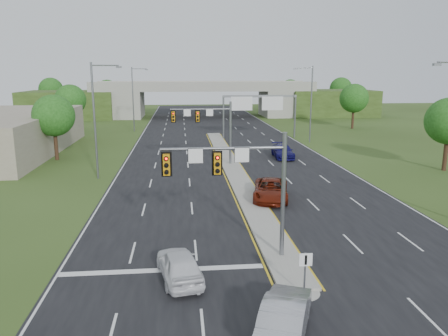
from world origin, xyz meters
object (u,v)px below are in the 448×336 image
(signal_mast_near, at_px, (242,176))
(keep_right_sign, at_px, (305,268))
(signal_mast_far, at_px, (210,123))
(sign_gantry, at_px, (259,104))
(overpass, at_px, (204,101))
(car_far_a, at_px, (271,190))
(car_white, at_px, (179,265))
(car_far_b, at_px, (283,151))
(car_silver, at_px, (285,314))

(signal_mast_near, xyz_separation_m, keep_right_sign, (2.26, -4.45, -3.21))
(signal_mast_near, distance_m, keep_right_sign, 5.94)
(signal_mast_far, bearing_deg, sign_gantry, 65.89)
(signal_mast_near, xyz_separation_m, sign_gantry, (8.95, 44.99, 0.51))
(overpass, bearing_deg, car_far_a, -88.59)
(car_white, height_order, car_far_b, car_far_b)
(signal_mast_near, xyz_separation_m, overpass, (2.26, 80.07, -1.17))
(keep_right_sign, xyz_separation_m, car_far_a, (1.69, 15.70, -0.69))
(signal_mast_far, bearing_deg, signal_mast_near, -90.00)
(car_silver, xyz_separation_m, car_far_a, (3.19, 18.24, 0.02))
(signal_mast_near, distance_m, car_far_a, 12.55)
(keep_right_sign, height_order, car_white, keep_right_sign)
(signal_mast_near, xyz_separation_m, car_silver, (0.76, -6.99, -3.92))
(keep_right_sign, relative_size, car_far_a, 0.38)
(keep_right_sign, distance_m, sign_gantry, 50.04)
(keep_right_sign, distance_m, car_silver, 3.04)
(signal_mast_near, height_order, car_white, signal_mast_near)
(keep_right_sign, height_order, car_silver, keep_right_sign)
(car_white, bearing_deg, signal_mast_near, -160.32)
(car_white, bearing_deg, signal_mast_far, -108.09)
(sign_gantry, relative_size, car_white, 2.57)
(car_far_a, distance_m, car_far_b, 18.05)
(signal_mast_far, height_order, sign_gantry, signal_mast_far)
(signal_mast_far, bearing_deg, car_far_a, -73.95)
(signal_mast_far, xyz_separation_m, sign_gantry, (8.95, 19.99, 0.51))
(car_silver, bearing_deg, car_white, -28.64)
(signal_mast_near, height_order, car_silver, signal_mast_near)
(overpass, xyz_separation_m, car_far_a, (1.69, -68.83, -2.73))
(keep_right_sign, distance_m, car_white, 6.18)
(keep_right_sign, bearing_deg, car_silver, -120.55)
(overpass, bearing_deg, signal_mast_near, -91.62)
(keep_right_sign, bearing_deg, car_far_b, 78.45)
(sign_gantry, bearing_deg, car_far_a, -98.41)
(signal_mast_near, relative_size, signal_mast_far, 1.00)
(sign_gantry, bearing_deg, keep_right_sign, -97.70)
(sign_gantry, distance_m, car_white, 48.78)
(signal_mast_far, relative_size, car_white, 1.56)
(signal_mast_near, height_order, car_far_b, signal_mast_near)
(car_far_a, relative_size, car_far_b, 1.08)
(overpass, distance_m, car_far_a, 68.90)
(signal_mast_near, xyz_separation_m, car_white, (-3.36, -1.99, -3.94))
(signal_mast_near, relative_size, car_far_a, 1.21)
(car_white, bearing_deg, car_silver, 118.53)
(overpass, height_order, car_far_b, overpass)
(sign_gantry, distance_m, car_far_b, 17.01)
(car_far_b, bearing_deg, car_white, -109.25)
(car_far_a, bearing_deg, keep_right_sign, -83.92)
(overpass, distance_m, car_white, 82.31)
(car_white, distance_m, car_silver, 6.48)
(signal_mast_far, height_order, car_silver, signal_mast_far)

